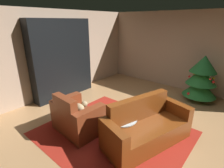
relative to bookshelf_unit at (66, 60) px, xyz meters
name	(u,v)px	position (x,y,z in m)	size (l,w,h in m)	color
ground_plane	(133,126)	(2.59, -0.17, -1.09)	(7.10, 7.10, 0.00)	tan
wall_back	(187,52)	(2.59, 2.81, 0.17)	(5.74, 0.06, 2.52)	tan
wall_left	(55,54)	(-0.25, -0.17, 0.17)	(0.06, 6.04, 2.52)	tan
area_rug	(114,133)	(2.41, -0.65, -1.08)	(2.82, 2.48, 0.01)	#A22318
bookshelf_unit	(66,60)	(0.00, 0.00, 0.00)	(0.36, 1.89, 2.27)	black
armchair_red	(77,118)	(1.77, -1.07, -0.78)	(1.02, 0.76, 0.85)	maroon
couch_red	(146,128)	(3.04, -0.44, -0.79)	(1.15, 1.84, 0.85)	brown
coffee_table	(121,120)	(2.58, -0.61, -0.71)	(0.63, 0.63, 0.42)	black
book_stack_on_table	(118,115)	(2.53, -0.64, -0.61)	(0.23, 0.17, 0.11)	tan
bottle_on_table	(130,111)	(2.67, -0.46, -0.55)	(0.08, 0.08, 0.29)	#195C2A
decorated_tree	(202,78)	(3.28, 2.19, -0.40)	(0.91, 0.91, 1.32)	brown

